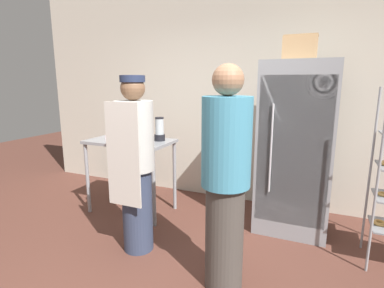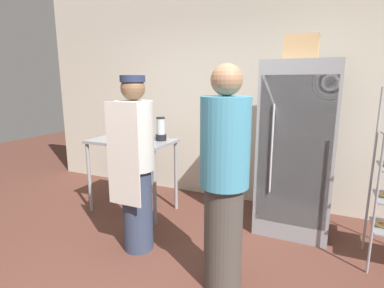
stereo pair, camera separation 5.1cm
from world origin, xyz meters
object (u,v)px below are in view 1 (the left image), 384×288
refrigerator (295,149)px  person_baker (135,163)px  donut_box (120,135)px  blender_pitcher (160,130)px  cardboard_storage_box (300,48)px  person_customer (226,180)px

refrigerator → person_baker: size_ratio=1.09×
donut_box → blender_pitcher: size_ratio=0.98×
refrigerator → donut_box: refrigerator is taller
blender_pitcher → cardboard_storage_box: 1.82m
cardboard_storage_box → refrigerator: bearing=-45.4°
donut_box → person_customer: (1.72, -1.00, -0.08)m
blender_pitcher → cardboard_storage_box: size_ratio=0.87×
cardboard_storage_box → person_baker: bearing=-140.3°
refrigerator → person_baker: bearing=-141.4°
blender_pitcher → person_baker: (0.22, -0.87, -0.18)m
blender_pitcher → person_baker: 0.92m
refrigerator → person_baker: refrigerator is taller
person_customer → blender_pitcher: bearing=138.0°
cardboard_storage_box → person_baker: size_ratio=0.20×
donut_box → person_baker: person_baker is taller
refrigerator → donut_box: 2.14m
donut_box → cardboard_storage_box: bearing=8.0°
blender_pitcher → person_baker: bearing=-75.6°
person_baker → person_customer: (0.95, -0.19, 0.02)m
blender_pitcher → person_baker: person_baker is taller
cardboard_storage_box → person_customer: size_ratio=0.19×
blender_pitcher → person_customer: person_customer is taller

